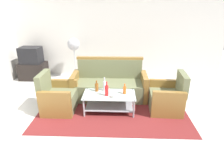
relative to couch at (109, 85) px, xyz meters
name	(u,v)px	position (x,y,z in m)	size (l,w,h in m)	color
ground_plane	(115,129)	(0.17, -1.36, -0.32)	(14.00, 14.00, 0.00)	silver
wall_back	(118,31)	(0.17, 1.70, 1.08)	(6.52, 0.12, 2.80)	silver
rug	(113,109)	(0.10, -0.60, -0.31)	(3.19, 2.00, 0.01)	maroon
couch	(109,85)	(0.00, 0.00, 0.00)	(1.80, 0.75, 0.96)	#6B704C
armchair_left	(58,98)	(-1.08, -0.68, -0.03)	(0.70, 0.76, 0.85)	#6B704C
armchair_right	(167,98)	(1.28, -0.59, -0.03)	(0.73, 0.79, 0.85)	#6B704C
coffee_table	(109,100)	(0.03, -0.68, -0.04)	(1.10, 0.60, 0.40)	silver
bottle_brown	(97,87)	(-0.25, -0.54, 0.19)	(0.08, 0.08, 0.25)	brown
bottle_orange	(125,90)	(0.35, -0.66, 0.18)	(0.07, 0.07, 0.23)	#D85919
bottle_clear	(105,86)	(-0.08, -0.51, 0.21)	(0.07, 0.07, 0.31)	silver
bottle_red	(107,90)	(-0.02, -0.76, 0.21)	(0.08, 0.08, 0.31)	red
cup	(114,95)	(0.13, -0.85, 0.14)	(0.08, 0.08, 0.10)	silver
tv_stand	(34,71)	(-2.42, 1.19, -0.06)	(0.80, 0.50, 0.52)	black
television	(31,55)	(-2.42, 1.20, 0.44)	(0.61, 0.47, 0.48)	black
pedestal_fan	(74,47)	(-1.11, 1.24, 0.70)	(0.36, 0.36, 1.27)	#2D2D33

